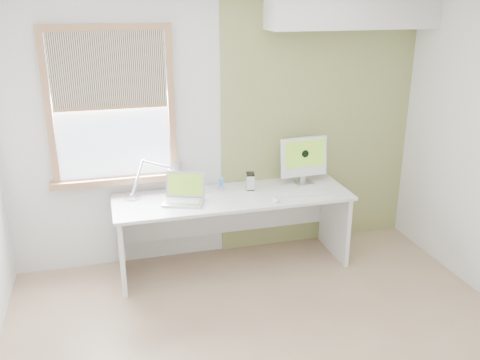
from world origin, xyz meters
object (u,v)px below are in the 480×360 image
object	(u,v)px
laptop	(184,194)
imac	(304,158)
desk	(231,212)
desk_lamp	(168,174)
external_drive	(250,181)

from	to	relation	value
laptop	imac	world-z (taller)	imac
desk	imac	bearing A→B (deg)	7.42
desk_lamp	imac	distance (m)	1.32
desk_lamp	imac	size ratio (longest dim) A/B	1.36
desk	desk_lamp	distance (m)	0.70
laptop	external_drive	size ratio (longest dim) A/B	2.74
desk	laptop	bearing A→B (deg)	-170.97
external_drive	laptop	bearing A→B (deg)	-168.08
desk_lamp	external_drive	distance (m)	0.78
desk_lamp	imac	bearing A→B (deg)	-2.70
desk_lamp	external_drive	world-z (taller)	desk_lamp
external_drive	imac	distance (m)	0.58
external_drive	desk	bearing A→B (deg)	-161.90
imac	external_drive	bearing A→B (deg)	-176.73
laptop	external_drive	bearing A→B (deg)	11.92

